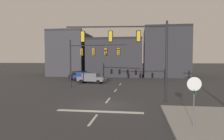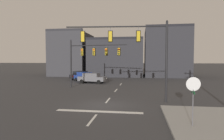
% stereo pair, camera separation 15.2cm
% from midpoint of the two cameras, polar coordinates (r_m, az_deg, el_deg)
% --- Properties ---
extents(ground_plane, '(400.00, 400.00, 0.00)m').
position_cam_midpoint_polar(ground_plane, '(16.56, -2.07, -10.16)').
color(ground_plane, '#353538').
extents(sidewalk_near_corner, '(5.00, 8.00, 0.15)m').
position_cam_midpoint_polar(sidewalk_near_corner, '(13.10, 27.26, -13.72)').
color(sidewalk_near_corner, gray).
rests_on(sidewalk_near_corner, ground).
extents(stop_bar_paint, '(6.40, 0.50, 0.01)m').
position_cam_midpoint_polar(stop_bar_paint, '(14.65, -3.51, -11.90)').
color(stop_bar_paint, silver).
rests_on(stop_bar_paint, ground).
extents(lane_centreline, '(0.16, 26.40, 0.01)m').
position_cam_midpoint_polar(lane_centreline, '(18.48, -0.94, -8.76)').
color(lane_centreline, silver).
rests_on(lane_centreline, ground).
extents(signal_mast_near_side, '(9.01, 0.94, 7.22)m').
position_cam_midpoint_polar(signal_mast_near_side, '(17.69, 6.54, 7.31)').
color(signal_mast_near_side, black).
rests_on(signal_mast_near_side, ground).
extents(signal_mast_far_side, '(7.80, 1.26, 6.48)m').
position_cam_midpoint_polar(signal_mast_far_side, '(26.20, -6.31, 4.37)').
color(signal_mast_far_side, black).
rests_on(signal_mast_far_side, ground).
extents(stop_sign, '(0.76, 0.64, 2.83)m').
position_cam_midpoint_polar(stop_sign, '(11.62, 22.82, -5.27)').
color(stop_sign, '#56565B').
rests_on(stop_sign, ground).
extents(car_lot_nearside, '(4.50, 4.25, 1.61)m').
position_cam_midpoint_polar(car_lot_nearside, '(34.49, -7.82, -1.87)').
color(car_lot_nearside, navy).
rests_on(car_lot_nearside, ground).
extents(car_lot_middle, '(3.26, 4.75, 1.61)m').
position_cam_midpoint_polar(car_lot_middle, '(37.82, -8.97, -1.45)').
color(car_lot_middle, black).
rests_on(car_lot_middle, ground).
extents(car_lot_farside, '(4.63, 2.43, 1.61)m').
position_cam_midpoint_polar(car_lot_farside, '(31.87, -5.68, -2.25)').
color(car_lot_farside, slate).
rests_on(car_lot_farside, ground).
extents(building_row, '(31.19, 10.93, 10.90)m').
position_cam_midpoint_polar(building_row, '(46.35, 1.93, 4.22)').
color(building_row, '#38383D').
rests_on(building_row, ground).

